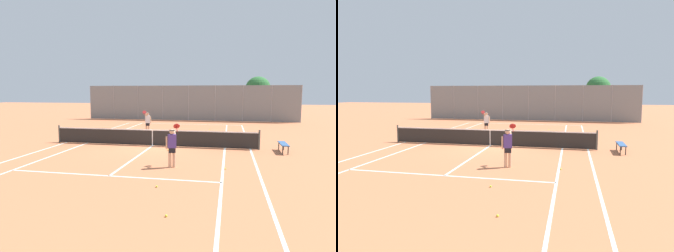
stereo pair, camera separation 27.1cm
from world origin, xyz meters
The scene contains 14 objects.
ground_plane centered at (0.00, 0.00, 0.00)m, with size 120.00×120.00×0.00m, color #C67047.
court_line_markings centered at (0.00, 0.00, 0.00)m, with size 11.10×23.90×0.01m.
tennis_net centered at (0.00, 0.00, 0.51)m, with size 12.00×0.10×1.07m.
player_near_side centered at (2.04, -4.64, 0.93)m, with size 0.50×0.86×1.77m.
player_far_left centered at (-1.57, 4.65, 0.93)m, with size 0.49×0.86×1.77m.
loose_tennis_ball_0 centered at (2.84, -9.56, 0.03)m, with size 0.07×0.07×0.07m, color #D1DB33.
loose_tennis_ball_1 centered at (2.05, -7.34, 0.03)m, with size 0.07×0.07×0.07m, color #D1DB33.
loose_tennis_ball_2 centered at (4.22, -4.57, 0.03)m, with size 0.07×0.07×0.07m, color #D1DB33.
loose_tennis_ball_3 centered at (1.17, -1.23, 0.03)m, with size 0.07×0.07×0.07m, color #D1DB33.
loose_tennis_ball_4 centered at (2.78, 8.00, 0.03)m, with size 0.07×0.07×0.07m, color #D1DB33.
loose_tennis_ball_5 centered at (-1.52, 6.20, 0.03)m, with size 0.07×0.07×0.07m, color #D1DB33.
courtside_bench centered at (7.12, -0.41, 0.41)m, with size 0.36×1.50×0.47m.
back_fence centered at (0.00, 15.56, 1.90)m, with size 22.90×0.08×3.80m.
tree_behind_left centered at (7.45, 18.36, 3.36)m, with size 2.76×2.76×4.80m.
Camera 2 is at (4.59, -16.54, 3.13)m, focal length 32.00 mm.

